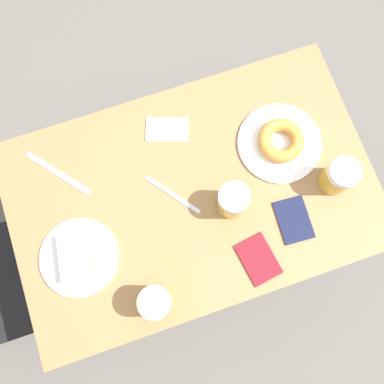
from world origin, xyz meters
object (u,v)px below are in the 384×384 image
(plate_with_cake, at_px, (78,257))
(passport_near_edge, at_px, (258,259))
(knife, at_px, (58,173))
(passport_far_edge, at_px, (294,220))
(napkin_folded, at_px, (167,130))
(fork, at_px, (173,195))
(plate_with_donut, at_px, (280,142))
(beer_mug_left, at_px, (156,302))
(beer_mug_right, at_px, (339,177))
(beer_mug_center, at_px, (233,201))

(plate_with_cake, distance_m, passport_near_edge, 0.50)
(knife, relative_size, passport_far_edge, 1.40)
(napkin_folded, distance_m, knife, 0.34)
(fork, bearing_deg, passport_far_edge, -120.95)
(plate_with_cake, height_order, knife, plate_with_cake)
(napkin_folded, xyz_separation_m, knife, (-0.03, 0.34, -0.00))
(plate_with_donut, bearing_deg, beer_mug_left, 123.25)
(fork, bearing_deg, plate_with_cake, 105.82)
(beer_mug_right, bearing_deg, knife, 69.31)
(passport_near_edge, xyz_separation_m, passport_far_edge, (0.07, -0.13, 0.00))
(beer_mug_center, bearing_deg, napkin_folded, 20.42)
(beer_mug_center, relative_size, passport_far_edge, 0.89)
(fork, bearing_deg, beer_mug_center, -118.88)
(plate_with_donut, bearing_deg, fork, 97.36)
(fork, bearing_deg, beer_mug_right, -104.08)
(napkin_folded, bearing_deg, passport_near_edge, -164.72)
(plate_with_cake, xyz_separation_m, beer_mug_right, (-0.03, -0.75, 0.04))
(plate_with_cake, height_order, beer_mug_center, beer_mug_center)
(passport_near_edge, bearing_deg, passport_far_edge, -62.18)
(plate_with_cake, distance_m, beer_mug_left, 0.25)
(beer_mug_center, bearing_deg, knife, 60.55)
(plate_with_donut, bearing_deg, passport_near_edge, 148.86)
(beer_mug_left, bearing_deg, plate_with_donut, -56.75)
(beer_mug_center, height_order, passport_far_edge, beer_mug_center)
(plate_with_donut, height_order, beer_mug_right, beer_mug_right)
(fork, xyz_separation_m, passport_near_edge, (-0.25, -0.17, 0.00))
(beer_mug_center, bearing_deg, beer_mug_right, -95.90)
(beer_mug_center, relative_size, fork, 0.74)
(napkin_folded, distance_m, fork, 0.20)
(plate_with_donut, bearing_deg, plate_with_cake, 101.37)
(plate_with_donut, xyz_separation_m, fork, (-0.04, 0.35, -0.02))
(plate_with_donut, height_order, napkin_folded, plate_with_donut)
(knife, distance_m, passport_near_edge, 0.62)
(plate_with_donut, distance_m, knife, 0.65)
(beer_mug_left, xyz_separation_m, knife, (0.44, 0.16, -0.06))
(fork, height_order, passport_far_edge, passport_far_edge)
(fork, bearing_deg, beer_mug_left, 153.87)
(plate_with_cake, relative_size, beer_mug_left, 1.89)
(beer_mug_right, bearing_deg, plate_with_donut, 33.30)
(passport_near_edge, bearing_deg, knife, 47.71)
(plate_with_donut, relative_size, fork, 1.58)
(plate_with_donut, height_order, passport_far_edge, plate_with_donut)
(beer_mug_left, bearing_deg, passport_far_edge, -78.53)
(plate_with_donut, xyz_separation_m, beer_mug_center, (-0.13, 0.20, 0.04))
(beer_mug_center, relative_size, passport_near_edge, 0.84)
(plate_with_donut, bearing_deg, knife, 79.08)
(plate_with_cake, bearing_deg, fork, -74.18)
(napkin_folded, distance_m, passport_near_edge, 0.46)
(plate_with_cake, xyz_separation_m, knife, (0.25, -0.01, -0.01))
(napkin_folded, relative_size, passport_near_edge, 1.03)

